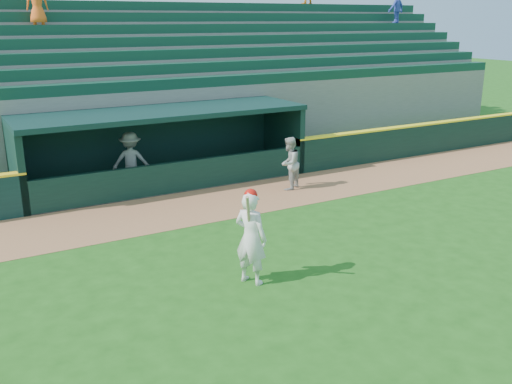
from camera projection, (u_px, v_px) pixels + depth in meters
ground at (291, 266)px, 12.74m from camera, size 120.00×120.00×0.00m
warning_track at (201, 206)px, 16.81m from camera, size 40.00×3.00×0.01m
field_wall_right at (452, 136)px, 23.80m from camera, size 15.50×0.30×1.20m
wall_stripe_right at (453, 121)px, 23.62m from camera, size 15.50×0.32×0.06m
dugout_player_front at (289, 163)px, 18.21m from camera, size 1.04×0.98×1.71m
dugout_player_inside at (131, 161)px, 18.26m from camera, size 1.37×1.08×1.85m
dugout at (161, 142)px, 19.00m from camera, size 9.40×2.80×2.46m
stands at (117, 95)px, 22.47m from camera, size 34.50×6.25×7.62m
batter_at_plate at (251, 237)px, 11.66m from camera, size 0.76×0.87×2.06m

